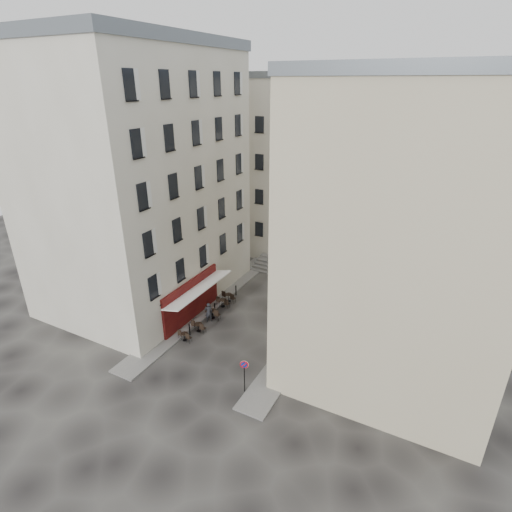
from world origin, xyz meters
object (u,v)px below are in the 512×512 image
Objects in this scene: pedestrian at (209,312)px; bistro_table_b at (199,326)px; no_parking_sign at (244,370)px; bistro_table_a at (185,336)px.

bistro_table_b is at bearing 54.67° from pedestrian.
no_parking_sign is 1.38× the size of pedestrian.
bistro_table_b is at bearing 127.74° from no_parking_sign.
bistro_table_a is 1.47m from bistro_table_b.
pedestrian is (-0.10, 1.57, 0.40)m from bistro_table_b.
no_parking_sign is 7.59m from bistro_table_b.
pedestrian is at bearing 93.65° from bistro_table_b.
bistro_table_a is 0.68× the size of pedestrian.
bistro_table_a is 0.92× the size of bistro_table_b.
no_parking_sign is 8.56m from pedestrian.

